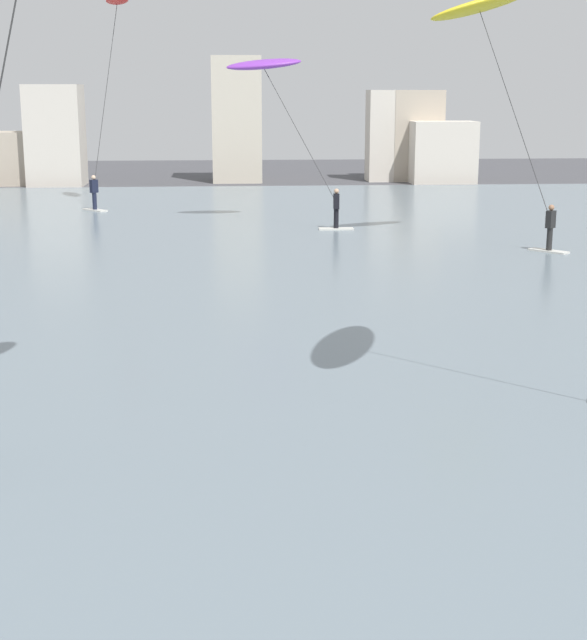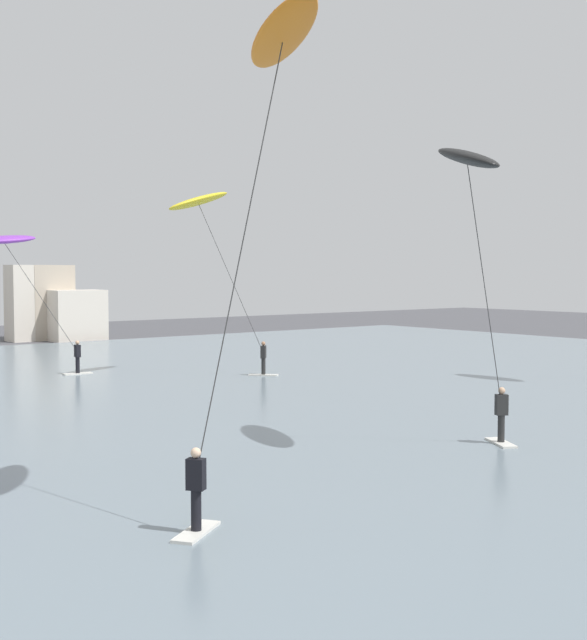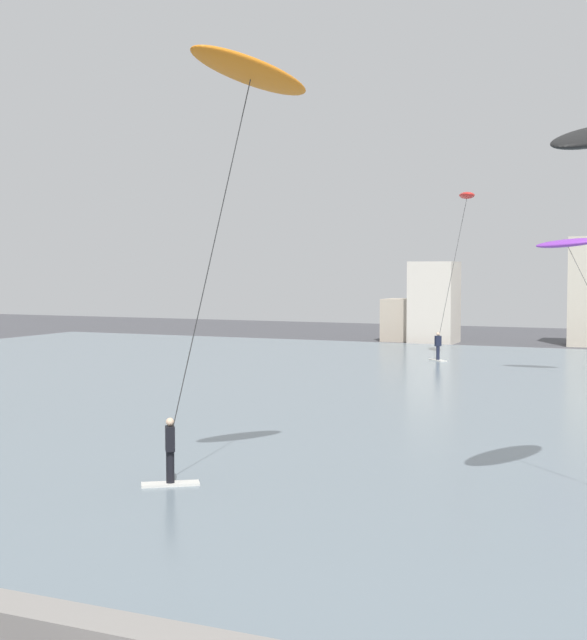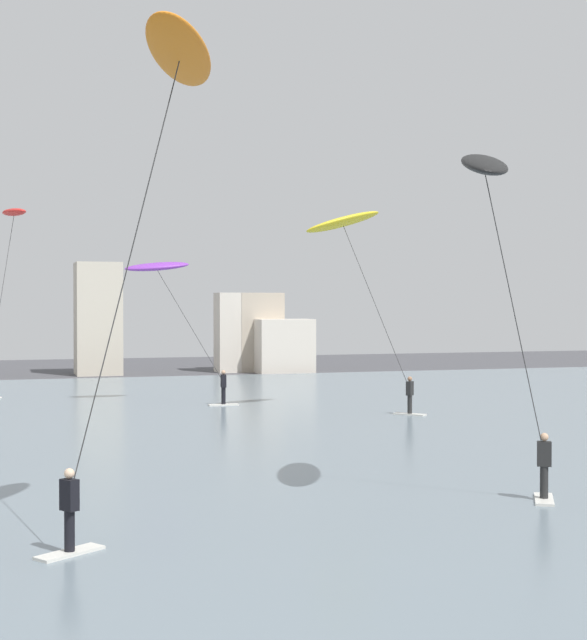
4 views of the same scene
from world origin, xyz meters
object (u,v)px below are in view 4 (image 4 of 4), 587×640
object	(u,v)px
kitesurfer_yellow	(348,234)
kitesurfer_purple	(164,279)
kitesurfer_orange	(171,91)
kitesurfer_red	(11,235)
kitesurfer_black	(489,190)

from	to	relation	value
kitesurfer_yellow	kitesurfer_purple	world-z (taller)	kitesurfer_yellow
kitesurfer_purple	kitesurfer_yellow	bearing A→B (deg)	-38.76
kitesurfer_orange	kitesurfer_purple	bearing A→B (deg)	81.16
kitesurfer_red	kitesurfer_orange	bearing A→B (deg)	-85.17
kitesurfer_black	kitesurfer_yellow	size ratio (longest dim) A/B	0.95
kitesurfer_yellow	kitesurfer_purple	bearing A→B (deg)	141.24
kitesurfer_black	kitesurfer_red	world-z (taller)	kitesurfer_red
kitesurfer_black	kitesurfer_red	size ratio (longest dim) A/B	0.90
kitesurfer_orange	kitesurfer_yellow	xyz separation A→B (m)	(11.33, 20.83, -1.15)
kitesurfer_black	kitesurfer_red	bearing A→B (deg)	108.73
kitesurfer_red	kitesurfer_purple	world-z (taller)	kitesurfer_red
kitesurfer_purple	kitesurfer_orange	bearing A→B (deg)	-98.84
kitesurfer_black	kitesurfer_orange	bearing A→B (deg)	-168.47
kitesurfer_yellow	kitesurfer_red	bearing A→B (deg)	139.27
kitesurfer_red	kitesurfer_purple	xyz separation A→B (m)	(6.92, -6.38, -2.37)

